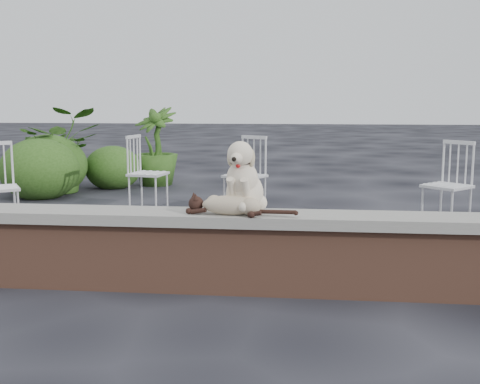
# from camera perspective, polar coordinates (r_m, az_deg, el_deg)

# --- Properties ---
(ground) EXTENTS (60.00, 60.00, 0.00)m
(ground) POSITION_cam_1_polar(r_m,az_deg,el_deg) (4.53, -4.91, -9.10)
(ground) COLOR black
(ground) RESTS_ON ground
(brick_wall) EXTENTS (6.00, 0.30, 0.50)m
(brick_wall) POSITION_cam_1_polar(r_m,az_deg,el_deg) (4.46, -4.95, -6.04)
(brick_wall) COLOR brown
(brick_wall) RESTS_ON ground
(capstone) EXTENTS (6.20, 0.40, 0.08)m
(capstone) POSITION_cam_1_polar(r_m,az_deg,el_deg) (4.39, -5.00, -2.38)
(capstone) COLOR slate
(capstone) RESTS_ON brick_wall
(dog) EXTENTS (0.43, 0.52, 0.53)m
(dog) POSITION_cam_1_polar(r_m,az_deg,el_deg) (4.35, 0.46, 1.59)
(dog) COLOR beige
(dog) RESTS_ON capstone
(cat) EXTENTS (0.96, 0.40, 0.16)m
(cat) POSITION_cam_1_polar(r_m,az_deg,el_deg) (4.23, -0.82, -1.13)
(cat) COLOR tan
(cat) RESTS_ON capstone
(chair_d) EXTENTS (0.79, 0.79, 0.94)m
(chair_d) POSITION_cam_1_polar(r_m,az_deg,el_deg) (6.92, 19.09, 0.68)
(chair_d) COLOR white
(chair_d) RESTS_ON ground
(chair_e) EXTENTS (0.65, 0.65, 0.94)m
(chair_e) POSITION_cam_1_polar(r_m,az_deg,el_deg) (7.71, -8.73, 1.85)
(chair_e) COLOR white
(chair_e) RESTS_ON ground
(chair_b) EXTENTS (0.77, 0.77, 0.94)m
(chair_b) POSITION_cam_1_polar(r_m,az_deg,el_deg) (7.40, 0.45, 1.67)
(chair_b) COLOR white
(chair_b) RESTS_ON ground
(potted_plant_a) EXTENTS (1.46, 1.38, 1.28)m
(potted_plant_a) POSITION_cam_1_polar(r_m,az_deg,el_deg) (9.37, -16.56, 3.85)
(potted_plant_a) COLOR #244814
(potted_plant_a) RESTS_ON ground
(potted_plant_b) EXTENTS (0.94, 0.94, 1.27)m
(potted_plant_b) POSITION_cam_1_polar(r_m,az_deg,el_deg) (9.84, -8.03, 4.31)
(potted_plant_b) COLOR #244814
(potted_plant_b) RESTS_ON ground
(shrubbery) EXTENTS (1.82, 1.97, 0.92)m
(shrubbery) POSITION_cam_1_polar(r_m,az_deg,el_deg) (9.27, -16.91, 2.23)
(shrubbery) COLOR #244814
(shrubbery) RESTS_ON ground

